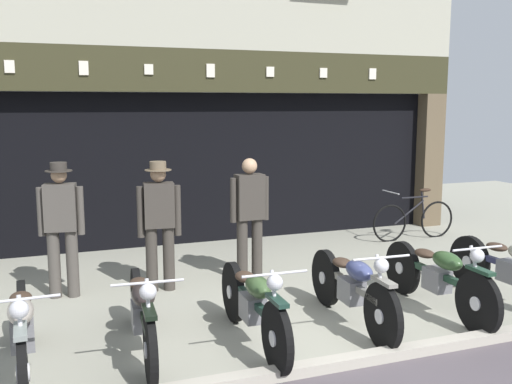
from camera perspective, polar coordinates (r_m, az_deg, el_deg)
name	(u,v)px	position (r m, az deg, el deg)	size (l,w,h in m)	color
shop_facade	(184,134)	(11.71, -7.06, 5.64)	(9.78, 4.42, 6.87)	black
motorcycle_far_left	(22,329)	(5.72, -21.94, -12.36)	(0.62, 2.09, 0.93)	black
motorcycle_left	(142,311)	(5.85, -11.06, -11.41)	(0.62, 2.05, 0.91)	black
motorcycle_center_left	(253,304)	(5.94, -0.27, -10.87)	(0.62, 2.05, 0.93)	black
motorcycle_center	(352,287)	(6.52, 9.42, -9.15)	(0.62, 2.03, 0.93)	black
motorcycle_center_right	(438,276)	(7.14, 17.40, -7.87)	(0.62, 2.10, 0.93)	black
salesman_left	(61,223)	(7.61, -18.53, -2.94)	(0.55, 0.33, 1.71)	#47423D
shopkeeper_center	(159,220)	(7.58, -9.45, -2.71)	(0.56, 0.34, 1.69)	#38332D
salesman_right	(250,213)	(7.95, -0.63, -2.07)	(0.56, 0.25, 1.69)	#38332D
advert_board_near	(329,137)	(11.08, 7.20, 5.36)	(0.79, 0.03, 1.00)	silver
leaning_bicycle	(414,219)	(10.81, 15.23, -2.58)	(1.68, 0.50, 0.93)	black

